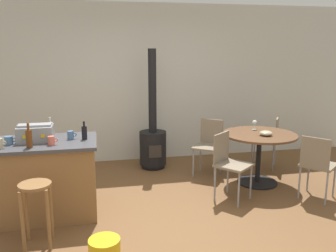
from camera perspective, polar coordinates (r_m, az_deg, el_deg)
name	(u,v)px	position (r m, az deg, el deg)	size (l,w,h in m)	color
ground_plane	(166,219)	(4.27, -0.26, -14.72)	(8.80, 8.80, 0.00)	brown
back_wall	(138,84)	(6.24, -4.78, 6.80)	(8.00, 0.10, 2.70)	beige
kitchen_island	(46,178)	(4.46, -18.90, -7.90)	(1.19, 0.79, 0.90)	olive
wooden_stool	(36,201)	(3.80, -20.39, -11.24)	(0.32, 0.32, 0.65)	olive
dining_table	(259,145)	(5.31, 14.40, -3.01)	(1.05, 1.05, 0.75)	black
folding_chair_near	(317,163)	(4.99, 22.78, -5.42)	(0.56, 0.56, 0.86)	#7F705B
folding_chair_far	(269,138)	(6.10, 15.85, -1.86)	(0.55, 0.55, 0.85)	#7F705B
folding_chair_left	(209,143)	(5.57, 6.61, -2.70)	(0.56, 0.56, 0.86)	#7F705B
folding_chair_right	(229,161)	(4.70, 9.74, -5.51)	(0.56, 0.56, 0.87)	#7F705B
wood_stove	(153,140)	(5.86, -2.45, -2.26)	(0.44, 0.45, 1.95)	black
toolbox	(35,133)	(4.35, -20.49, -1.08)	(0.39, 0.26, 0.20)	gray
bottle_0	(51,129)	(4.56, -18.31, -0.41)	(0.07, 0.07, 0.23)	#B7B2AD
bottle_1	(29,138)	(4.09, -21.38, -1.83)	(0.07, 0.07, 0.27)	#603314
bottle_2	(84,132)	(4.28, -13.26, -1.01)	(0.06, 0.06, 0.21)	black
cup_0	(51,141)	(4.13, -18.19, -2.24)	(0.11, 0.07, 0.10)	#DB6651
cup_2	(71,135)	(4.33, -15.32, -1.41)	(0.11, 0.07, 0.10)	#4C7099
cup_3	(9,140)	(4.32, -24.14, -2.12)	(0.13, 0.09, 0.09)	#4C7099
wine_glass	(255,123)	(5.50, 13.70, 0.53)	(0.07, 0.07, 0.14)	silver
serving_bowl	(266,133)	(5.16, 15.43, -1.11)	(0.18, 0.18, 0.07)	tan
plastic_bucket	(105,249)	(3.58, -10.14, -18.84)	(0.30, 0.30, 0.20)	yellow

